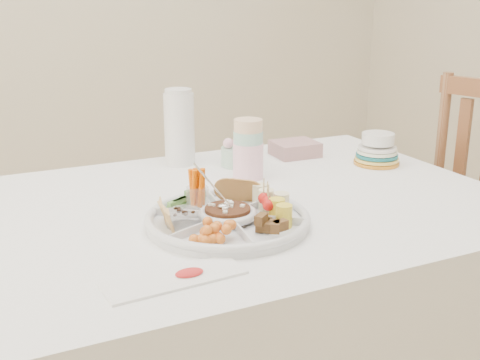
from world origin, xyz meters
name	(u,v)px	position (x,y,z in m)	size (l,w,h in m)	color
dining_table	(221,332)	(0.00, 0.00, 0.38)	(1.52, 1.02, 0.76)	white
chair	(453,243)	(0.80, -0.03, 0.51)	(0.43, 0.43, 1.03)	brown
party_tray	(228,217)	(-0.05, -0.15, 0.78)	(0.38, 0.38, 0.04)	white
bean_dip	(228,214)	(-0.05, -0.15, 0.79)	(0.11, 0.11, 0.04)	#471C12
tortillas	(239,191)	(0.03, -0.04, 0.80)	(0.09, 0.09, 0.05)	#9A5E32
carrot_cucumber	(189,188)	(-0.10, -0.03, 0.82)	(0.11, 0.11, 0.10)	#F25E00
pita_raisins	(173,214)	(-0.17, -0.13, 0.80)	(0.11, 0.11, 0.06)	tan
cherries	(214,232)	(-0.12, -0.25, 0.79)	(0.10, 0.10, 0.04)	orange
granola_chunks	(271,225)	(0.00, -0.27, 0.79)	(0.09, 0.09, 0.04)	brown
banana_tomato	(280,196)	(0.08, -0.16, 0.82)	(0.12, 0.12, 0.10)	#FFEC6D
cup_stack	(248,137)	(0.17, 0.17, 0.88)	(0.09, 0.09, 0.25)	silver
thermos	(179,126)	(0.04, 0.40, 0.88)	(0.09, 0.09, 0.25)	white
flower_bowl	(239,152)	(0.20, 0.31, 0.80)	(0.12, 0.12, 0.09)	#88C5A9
napkin_stack	(295,149)	(0.42, 0.33, 0.78)	(0.14, 0.12, 0.05)	tan
plate_stack	(377,150)	(0.60, 0.13, 0.80)	(0.14, 0.14, 0.09)	#F7EF3A
placemat	(175,279)	(-0.25, -0.36, 0.76)	(0.27, 0.09, 0.01)	white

